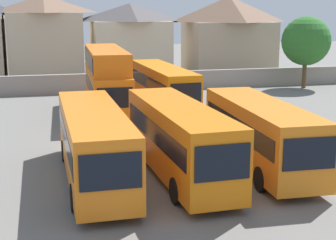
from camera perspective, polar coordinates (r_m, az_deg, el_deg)
name	(u,v)px	position (r m, az deg, el deg)	size (l,w,h in m)	color
ground	(123,106)	(41.47, -5.04, 1.52)	(140.00, 140.00, 0.00)	slate
depot_boundary_wall	(110,83)	(48.59, -6.45, 4.15)	(56.00, 0.50, 1.80)	gray
bus_1	(94,141)	(23.40, -8.24, -2.29)	(2.63, 11.16, 3.30)	orange
bus_2	(179,136)	(23.77, 1.20, -1.81)	(2.85, 10.82, 3.39)	orange
bus_3	(260,131)	(25.42, 10.20, -1.23)	(2.93, 10.30, 3.26)	orange
bus_4	(106,77)	(38.58, -6.84, 4.75)	(3.05, 11.89, 4.81)	orange
bus_5	(163,85)	(39.48, -0.60, 3.86)	(2.80, 11.78, 3.38)	orange
house_terrace_centre	(45,38)	(57.07, -13.47, 8.86)	(8.02, 6.35, 9.10)	#C6B293
house_terrace_right	(130,41)	(57.43, -4.22, 8.75)	(8.65, 6.77, 8.25)	beige
house_terrace_far_right	(229,36)	(60.13, 6.74, 9.26)	(9.85, 7.50, 9.04)	tan
tree_left_of_lot	(306,41)	(52.32, 15.07, 8.45)	(4.76, 4.76, 6.98)	brown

